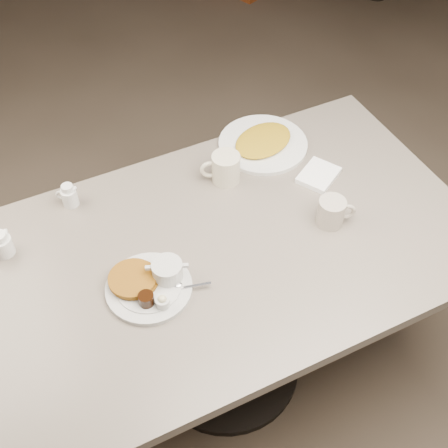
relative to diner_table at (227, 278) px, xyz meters
name	(u,v)px	position (x,y,z in m)	size (l,w,h in m)	color
room	(228,52)	(0.00, 0.00, 0.82)	(7.04, 8.04, 2.84)	#4C3F33
diner_table	(227,278)	(0.00, 0.00, 0.00)	(1.50, 0.90, 0.75)	slate
main_plate	(150,283)	(-0.26, -0.05, 0.19)	(0.32, 0.32, 0.07)	#B9B9B4
coffee_mug_near	(332,212)	(0.32, -0.06, 0.22)	(0.13, 0.11, 0.09)	#B0A596
napkin	(318,175)	(0.40, 0.12, 0.18)	(0.17, 0.16, 0.02)	white
coffee_mug_far	(225,168)	(0.12, 0.25, 0.22)	(0.14, 0.12, 0.10)	beige
creamer_left	(1,245)	(-0.60, 0.26, 0.21)	(0.09, 0.06, 0.08)	white
creamer_right	(69,196)	(-0.37, 0.36, 0.21)	(0.07, 0.06, 0.08)	silver
hash_plate	(263,143)	(0.31, 0.34, 0.18)	(0.39, 0.39, 0.04)	silver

